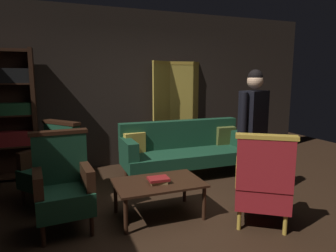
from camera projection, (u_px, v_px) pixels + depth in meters
ground_plane at (192, 217)px, 3.45m from camera, size 10.00×10.00×0.00m
back_wall at (136, 89)px, 5.48m from camera, size 7.20×0.10×2.80m
folding_screen at (198, 108)px, 5.96m from camera, size 2.10×0.56×1.90m
bookshelf at (5, 112)px, 4.54m from camera, size 0.90×0.32×2.05m
velvet_couch at (185, 148)px, 4.91m from camera, size 2.12×0.78×0.88m
coffee_table at (159, 186)px, 3.41m from camera, size 1.00×0.64×0.42m
armchair_gilt_accent at (263, 182)px, 3.19m from camera, size 0.80×0.80×1.04m
armchair_wing_left at (53, 165)px, 3.82m from camera, size 0.81×0.81×1.04m
armchair_wing_right at (63, 184)px, 3.13m from camera, size 0.62×0.62×1.04m
standing_figure at (253, 123)px, 3.78m from camera, size 0.55×0.36×1.70m
book_tan_leather at (158, 182)px, 3.36m from camera, size 0.21×0.18×0.03m
book_red_leather at (158, 179)px, 3.35m from camera, size 0.24×0.19×0.03m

